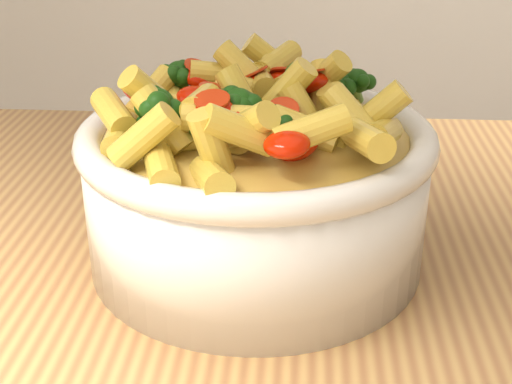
{
  "coord_description": "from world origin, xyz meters",
  "views": [
    {
      "loc": [
        -0.03,
        -0.43,
        1.19
      ],
      "look_at": [
        -0.06,
        0.06,
        0.96
      ],
      "focal_mm": 50.0,
      "sensor_mm": 36.0,
      "label": 1
    }
  ],
  "objects": [
    {
      "name": "pasta_salad",
      "position": [
        -0.06,
        0.06,
        1.03
      ],
      "size": [
        0.21,
        0.21,
        0.05
      ],
      "color": "#E3CB47",
      "rests_on": "serving_bowl"
    },
    {
      "name": "serving_bowl",
      "position": [
        -0.06,
        0.06,
        0.96
      ],
      "size": [
        0.26,
        0.26,
        0.11
      ],
      "color": "white",
      "rests_on": "table"
    }
  ]
}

